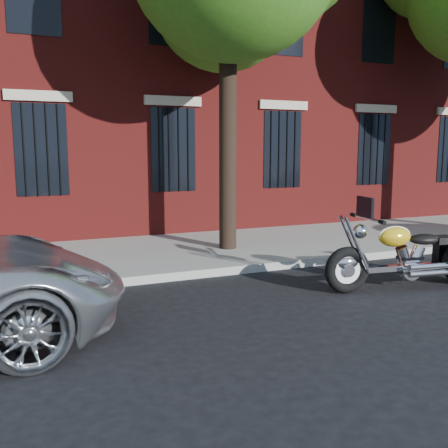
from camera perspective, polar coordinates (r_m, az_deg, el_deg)
name	(u,v)px	position (r m, az deg, el deg)	size (l,w,h in m)	color
ground	(272,294)	(7.85, 5.50, -7.94)	(120.00, 120.00, 0.00)	black
curb	(236,269)	(9.02, 1.33, -5.21)	(40.00, 0.16, 0.15)	gray
sidewalk	(200,250)	(10.72, -2.79, -2.99)	(40.00, 3.60, 0.15)	gray
building	(126,30)	(17.46, -11.19, 20.93)	(26.00, 10.08, 12.00)	maroon
motorcycle	(415,257)	(8.56, 21.02, -3.59)	(2.90, 1.10, 1.50)	black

